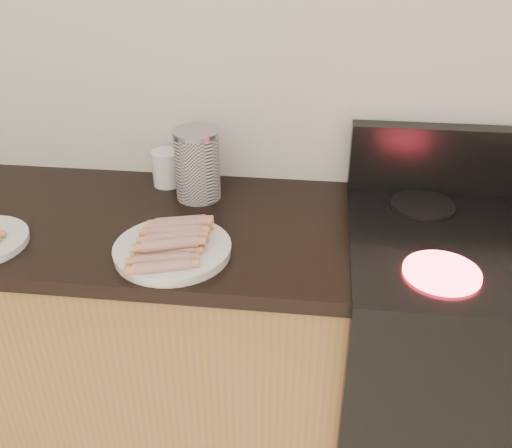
# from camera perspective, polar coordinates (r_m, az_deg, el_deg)

# --- Properties ---
(wall_back) EXTENTS (4.00, 0.04, 2.60)m
(wall_back) POSITION_cam_1_polar(r_m,az_deg,el_deg) (1.71, -3.93, 17.08)
(wall_back) COLOR silver
(wall_back) RESTS_ON ground
(stove) EXTENTS (0.76, 0.65, 0.91)m
(stove) POSITION_cam_1_polar(r_m,az_deg,el_deg) (1.85, 20.26, -13.64)
(stove) COLOR black
(stove) RESTS_ON floor
(stove_panel) EXTENTS (0.76, 0.06, 0.20)m
(stove_panel) POSITION_cam_1_polar(r_m,az_deg,el_deg) (1.79, 21.64, 5.89)
(stove_panel) COLOR black
(stove_panel) RESTS_ON stove
(burner_near_left) EXTENTS (0.18, 0.18, 0.01)m
(burner_near_left) POSITION_cam_1_polar(r_m,az_deg,el_deg) (1.41, 18.08, -4.63)
(burner_near_left) COLOR #FF1E2D
(burner_near_left) RESTS_ON stove
(burner_far_left) EXTENTS (0.18, 0.18, 0.01)m
(burner_far_left) POSITION_cam_1_polar(r_m,az_deg,el_deg) (1.69, 16.32, 1.88)
(burner_far_left) COLOR black
(burner_far_left) RESTS_ON stove
(main_plate) EXTENTS (0.35, 0.35, 0.02)m
(main_plate) POSITION_cam_1_polar(r_m,az_deg,el_deg) (1.44, -8.33, -2.67)
(main_plate) COLOR white
(main_plate) RESTS_ON counter_slab
(hotdog_pile) EXTENTS (0.13, 0.27, 0.05)m
(hotdog_pile) POSITION_cam_1_polar(r_m,az_deg,el_deg) (1.42, -8.42, -1.59)
(hotdog_pile) COLOR #A12D2D
(hotdog_pile) RESTS_ON main_plate
(canister) EXTENTS (0.13, 0.13, 0.21)m
(canister) POSITION_cam_1_polar(r_m,az_deg,el_deg) (1.67, -5.90, 5.96)
(canister) COLOR silver
(canister) RESTS_ON counter_slab
(mug) EXTENTS (0.10, 0.10, 0.11)m
(mug) POSITION_cam_1_polar(r_m,az_deg,el_deg) (1.78, -8.93, 5.55)
(mug) COLOR silver
(mug) RESTS_ON counter_slab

